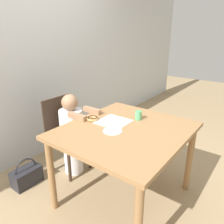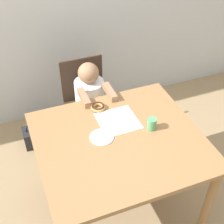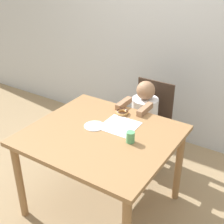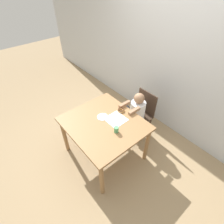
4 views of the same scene
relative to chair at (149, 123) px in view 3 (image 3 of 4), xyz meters
name	(u,v)px [view 3 (image 3 of 4)]	position (x,y,z in m)	size (l,w,h in m)	color
ground_plane	(102,205)	(-0.01, -0.81, -0.44)	(12.00, 12.00, 0.00)	#997F5B
wall_back	(177,30)	(-0.01, 0.56, 0.81)	(8.00, 0.05, 2.50)	silver
dining_table	(101,144)	(-0.01, -0.81, 0.20)	(1.11, 1.00, 0.74)	olive
chair	(149,123)	(0.00, 0.00, 0.00)	(0.39, 0.37, 0.85)	#38281E
child_figure	(144,126)	(0.00, -0.11, 0.02)	(0.26, 0.45, 0.92)	white
donut	(122,112)	(-0.04, -0.45, 0.31)	(0.11, 0.11, 0.03)	tan
napkin	(120,126)	(0.05, -0.64, 0.30)	(0.28, 0.28, 0.00)	white
handbag	(115,133)	(-0.47, 0.12, -0.34)	(0.30, 0.17, 0.30)	#232328
cup	(130,137)	(0.24, -0.79, 0.34)	(0.06, 0.06, 0.09)	#519E66
plate	(94,126)	(-0.12, -0.75, 0.30)	(0.16, 0.16, 0.01)	white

